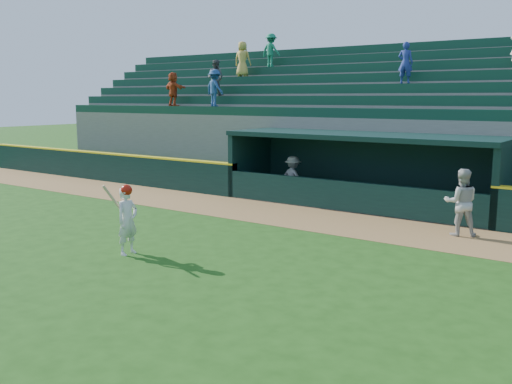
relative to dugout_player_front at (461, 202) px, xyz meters
The scene contains 9 objects.
ground 6.75m from the dugout_player_front, 126.91° to the right, with size 120.00×120.00×0.00m, color #1D4912.
warning_track 4.14m from the dugout_player_front, behind, with size 40.00×3.00×0.01m, color olive.
field_wall_left 16.31m from the dugout_player_front, behind, with size 15.50×0.30×1.20m, color black.
wall_stripe_left 16.31m from the dugout_player_front, behind, with size 15.50×0.32×0.06m, color yellow.
dugout_player_front is the anchor object (origin of this frame).
dugout_player_inside 6.85m from the dugout_player_front, 162.49° to the left, with size 1.02×0.59×1.58m, color gray.
dugout 4.84m from the dugout_player_front, 146.53° to the left, with size 9.40×2.80×2.46m.
stands 8.39m from the dugout_player_front, 119.06° to the left, with size 34.50×6.34×7.41m.
batter_at_plate 8.66m from the dugout_player_front, 132.21° to the right, with size 0.54×0.74×1.68m.
Camera 1 is at (8.24, -9.91, 3.65)m, focal length 40.00 mm.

